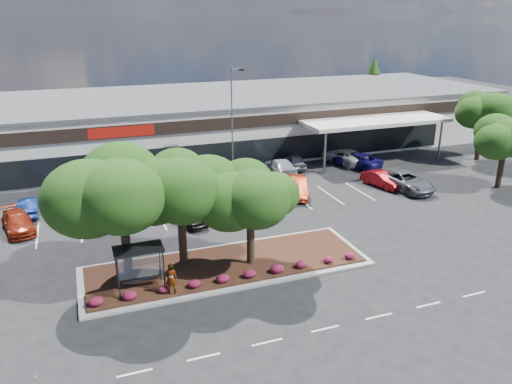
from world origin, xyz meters
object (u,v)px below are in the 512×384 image
object	(u,v)px
light_pole	(233,133)
survey_stake	(36,383)
car_1	(95,215)
car_0	(18,222)

from	to	relation	value
light_pole	survey_stake	bearing A→B (deg)	-124.49
light_pole	car_1	world-z (taller)	light_pole
survey_stake	car_0	distance (m)	18.80
survey_stake	car_1	distance (m)	18.49
survey_stake	car_1	bearing A→B (deg)	79.14
car_0	car_1	world-z (taller)	car_1
survey_stake	car_0	size ratio (longest dim) A/B	0.20
light_pole	car_1	size ratio (longest dim) A/B	2.48
car_0	car_1	distance (m)	5.47
light_pole	car_0	xyz separation A→B (m)	(-18.46, -5.32, -4.05)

